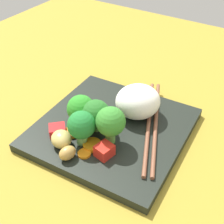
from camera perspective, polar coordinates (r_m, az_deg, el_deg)
name	(u,v)px	position (r cm, az deg, el deg)	size (l,w,h in cm)	color
ground_plane	(112,137)	(54.55, 0.04, -4.54)	(110.00, 110.00, 2.00)	olive
square_plate	(112,129)	(53.38, 0.04, -3.16)	(24.14, 24.14, 1.50)	black
rice_mound	(138,102)	(53.59, 4.78, 1.93)	(7.80, 7.09, 5.88)	white
broccoli_floret_0	(81,126)	(47.68, -5.64, -2.55)	(4.44, 4.44, 6.07)	#71B55F
broccoli_floret_1	(81,109)	(51.29, -5.75, 0.47)	(4.68, 4.68, 5.82)	#71B458
broccoli_floret_2	(111,122)	(47.04, -0.27, -1.91)	(4.65, 4.65, 6.77)	#68AB42
broccoli_floret_3	(96,115)	(49.90, -3.01, -0.50)	(4.85, 4.85, 5.93)	#81C15C
carrot_slice_0	(95,146)	(48.85, -3.23, -6.27)	(2.95, 2.95, 0.70)	orange
carrot_slice_1	(71,132)	(51.60, -7.48, -3.71)	(2.59, 2.59, 0.65)	orange
carrot_slice_2	(86,155)	(47.81, -4.74, -7.83)	(2.04, 2.04, 0.43)	orange
pepper_chunk_0	(104,151)	(47.19, -1.42, -7.11)	(2.55, 2.31, 1.95)	red
pepper_chunk_1	(57,130)	(51.55, -10.02, -3.36)	(2.39, 2.61, 1.62)	red
chicken_piece_0	(102,116)	(53.38, -1.81, -0.75)	(3.22, 2.88, 1.98)	tan
chicken_piece_1	(85,131)	(50.93, -5.07, -3.42)	(2.63, 2.42, 1.64)	tan
chicken_piece_2	(61,139)	(49.19, -9.30, -4.93)	(3.54, 3.22, 2.58)	tan
chicken_piece_3	(67,153)	(47.18, -8.20, -7.48)	(2.77, 2.02, 2.12)	#B38944
chopstick_pair	(152,123)	(53.31, 7.41, -2.08)	(11.32, 22.80, 0.67)	brown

